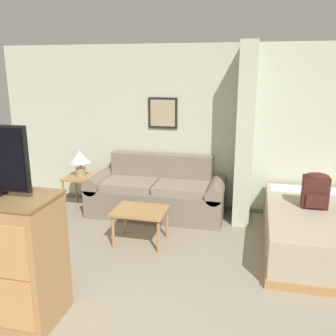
{
  "coord_description": "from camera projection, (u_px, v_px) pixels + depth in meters",
  "views": [
    {
      "loc": [
        0.89,
        -2.09,
        2.23
      ],
      "look_at": [
        -0.14,
        2.22,
        1.05
      ],
      "focal_mm": 40.0,
      "sensor_mm": 36.0,
      "label": 1
    }
  ],
  "objects": [
    {
      "name": "bed",
      "position": [
        325.0,
        230.0,
        4.7
      ],
      "size": [
        1.48,
        2.14,
        0.53
      ],
      "color": "#B27F4C",
      "rests_on": "ground_plane"
    },
    {
      "name": "side_table",
      "position": [
        81.0,
        181.0,
        6.11
      ],
      "size": [
        0.49,
        0.49,
        0.54
      ],
      "color": "#B27F4C",
      "rests_on": "ground_plane"
    },
    {
      "name": "wall_back",
      "position": [
        199.0,
        129.0,
        5.94
      ],
      "size": [
        6.69,
        0.16,
        2.6
      ],
      "color": "beige",
      "rests_on": "ground_plane"
    },
    {
      "name": "coffee_table",
      "position": [
        140.0,
        214.0,
        4.87
      ],
      "size": [
        0.68,
        0.53,
        0.46
      ],
      "color": "#B27F4C",
      "rests_on": "ground_plane"
    },
    {
      "name": "backpack",
      "position": [
        316.0,
        190.0,
        4.69
      ],
      "size": [
        0.31,
        0.24,
        0.45
      ],
      "color": "#471E19",
      "rests_on": "bed"
    },
    {
      "name": "wall_partition_pillar",
      "position": [
        245.0,
        135.0,
        5.41
      ],
      "size": [
        0.24,
        0.64,
        2.6
      ],
      "color": "beige",
      "rests_on": "ground_plane"
    },
    {
      "name": "table_lamp",
      "position": [
        80.0,
        159.0,
        6.01
      ],
      "size": [
        0.33,
        0.33,
        0.42
      ],
      "color": "tan",
      "rests_on": "side_table"
    },
    {
      "name": "couch",
      "position": [
        157.0,
        194.0,
        5.86
      ],
      "size": [
        2.12,
        0.84,
        0.91
      ],
      "color": "gray",
      "rests_on": "ground_plane"
    }
  ]
}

